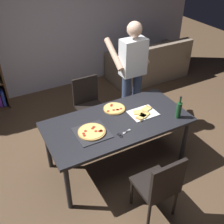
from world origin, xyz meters
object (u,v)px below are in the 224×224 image
(second_pizza_plain, at_px, (114,108))
(wine_bottle, at_px, (179,110))
(dining_table, at_px, (117,125))
(chair_near_camera, at_px, (160,185))
(chair_far_side, at_px, (88,102))
(pepperoni_pizza_on_tray, at_px, (92,132))
(person_serving_pizza, at_px, (132,71))
(couch, at_px, (149,65))
(kitchen_scissors, at_px, (122,134))

(second_pizza_plain, bearing_deg, wine_bottle, -40.91)
(dining_table, height_order, chair_near_camera, chair_near_camera)
(dining_table, distance_m, chair_far_side, 0.96)
(pepperoni_pizza_on_tray, bearing_deg, person_serving_pizza, 37.09)
(chair_near_camera, relative_size, wine_bottle, 2.85)
(chair_far_side, distance_m, person_serving_pizza, 0.85)
(chair_near_camera, relative_size, couch, 0.53)
(person_serving_pizza, bearing_deg, chair_near_camera, -111.41)
(chair_far_side, relative_size, couch, 0.53)
(couch, distance_m, wine_bottle, 2.63)
(pepperoni_pizza_on_tray, relative_size, second_pizza_plain, 1.33)
(kitchen_scissors, relative_size, second_pizza_plain, 0.67)
(pepperoni_pizza_on_tray, bearing_deg, wine_bottle, -11.64)
(person_serving_pizza, distance_m, second_pizza_plain, 0.77)
(pepperoni_pizza_on_tray, distance_m, second_pizza_plain, 0.58)
(chair_far_side, bearing_deg, kitchen_scissors, -93.69)
(chair_far_side, bearing_deg, couch, 28.64)
(person_serving_pizza, height_order, pepperoni_pizza_on_tray, person_serving_pizza)
(pepperoni_pizza_on_tray, bearing_deg, chair_far_side, 68.82)
(couch, distance_m, person_serving_pizza, 1.90)
(kitchen_scissors, bearing_deg, couch, 48.65)
(person_serving_pizza, distance_m, wine_bottle, 1.04)
(chair_far_side, bearing_deg, dining_table, -90.00)
(couch, xyz_separation_m, pepperoni_pizza_on_tray, (-2.29, -2.05, 0.46))
(chair_near_camera, relative_size, kitchen_scissors, 4.54)
(dining_table, bearing_deg, person_serving_pizza, 47.93)
(wine_bottle, bearing_deg, chair_far_side, 120.57)
(chair_far_side, height_order, couch, chair_far_side)
(chair_near_camera, xyz_separation_m, second_pizza_plain, (0.09, 1.21, 0.25))
(chair_far_side, bearing_deg, second_pizza_plain, -82.26)
(pepperoni_pizza_on_tray, bearing_deg, chair_near_camera, -66.01)
(chair_far_side, relative_size, pepperoni_pizza_on_tray, 2.27)
(person_serving_pizza, bearing_deg, pepperoni_pizza_on_tray, -142.91)
(couch, xyz_separation_m, wine_bottle, (-1.16, -2.29, 0.57))
(pepperoni_pizza_on_tray, xyz_separation_m, wine_bottle, (1.13, -0.23, 0.10))
(kitchen_scissors, height_order, second_pizza_plain, second_pizza_plain)
(chair_near_camera, height_order, chair_far_side, same)
(chair_far_side, height_order, second_pizza_plain, chair_far_side)
(couch, height_order, pepperoni_pizza_on_tray, couch)
(dining_table, bearing_deg, couch, 46.27)
(dining_table, xyz_separation_m, chair_far_side, (0.00, 0.95, -0.17))
(dining_table, xyz_separation_m, wine_bottle, (0.74, -0.30, 0.19))
(person_serving_pizza, xyz_separation_m, second_pizza_plain, (-0.56, -0.47, -0.24))
(dining_table, relative_size, chair_near_camera, 2.09)
(person_serving_pizza, bearing_deg, dining_table, -132.07)
(couch, relative_size, second_pizza_plain, 5.74)
(dining_table, distance_m, person_serving_pizza, 1.03)
(dining_table, height_order, person_serving_pizza, person_serving_pizza)
(couch, xyz_separation_m, kitchen_scissors, (-1.98, -2.25, 0.45))
(couch, height_order, second_pizza_plain, couch)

